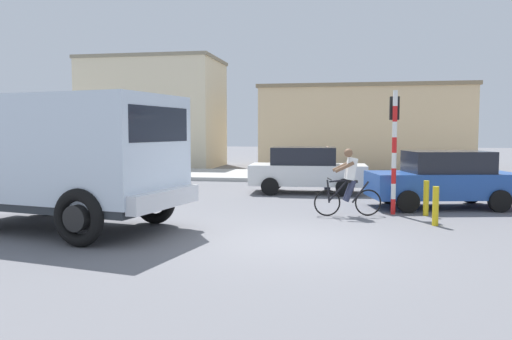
{
  "coord_description": "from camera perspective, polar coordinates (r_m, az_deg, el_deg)",
  "views": [
    {
      "loc": [
        1.15,
        -9.79,
        2.16
      ],
      "look_at": [
        -1.04,
        2.5,
        1.2
      ],
      "focal_mm": 35.62,
      "sensor_mm": 36.0,
      "label": 1
    }
  ],
  "objects": [
    {
      "name": "car_white_mid",
      "position": [
        17.79,
        5.72,
        0.04
      ],
      "size": [
        4.07,
        2.0,
        1.6
      ],
      "color": "white",
      "rests_on": "ground"
    },
    {
      "name": "sidewalk_far",
      "position": [
        23.71,
        7.29,
        -0.67
      ],
      "size": [
        80.0,
        5.0,
        0.16
      ],
      "primitive_type": "cube",
      "color": "#ADADA8",
      "rests_on": "ground"
    },
    {
      "name": "cyclist",
      "position": [
        13.08,
        10.34,
        -1.36
      ],
      "size": [
        1.7,
        0.58,
        1.72
      ],
      "color": "black",
      "rests_on": "ground"
    },
    {
      "name": "car_far_side",
      "position": [
        15.21,
        20.27,
        -0.95
      ],
      "size": [
        4.27,
        2.52,
        1.6
      ],
      "color": "#234C9E",
      "rests_on": "ground"
    },
    {
      "name": "pedestrian_near_kerb",
      "position": [
        18.56,
        8.03,
        0.29
      ],
      "size": [
        0.34,
        0.22,
        1.62
      ],
      "color": "#2D334C",
      "rests_on": "ground"
    },
    {
      "name": "building_mid_block",
      "position": [
        31.04,
        11.82,
        4.66
      ],
      "size": [
        11.55,
        7.71,
        4.7
      ],
      "color": "#D1B284",
      "rests_on": "ground"
    },
    {
      "name": "truck_foreground",
      "position": [
        11.92,
        -21.2,
        1.73
      ],
      "size": [
        5.79,
        3.59,
        2.9
      ],
      "color": "silver",
      "rests_on": "ground"
    },
    {
      "name": "traffic_light_pole",
      "position": [
        13.63,
        15.27,
        3.85
      ],
      "size": [
        0.24,
        0.43,
        3.2
      ],
      "color": "red",
      "rests_on": "ground"
    },
    {
      "name": "bollard_near",
      "position": [
        12.3,
        19.51,
        -3.85
      ],
      "size": [
        0.14,
        0.14,
        0.9
      ],
      "primitive_type": "cylinder",
      "color": "gold",
      "rests_on": "ground"
    },
    {
      "name": "ground_plane",
      "position": [
        10.09,
        3.37,
        -7.97
      ],
      "size": [
        120.0,
        120.0,
        0.0
      ],
      "primitive_type": "plane",
      "color": "slate"
    },
    {
      "name": "bollard_far",
      "position": [
        13.67,
        18.56,
        -3.02
      ],
      "size": [
        0.14,
        0.14,
        0.9
      ],
      "primitive_type": "cylinder",
      "color": "gold",
      "rests_on": "ground"
    },
    {
      "name": "building_corner_left",
      "position": [
        31.69,
        -11.35,
        6.29
      ],
      "size": [
        8.03,
        5.16,
        6.5
      ],
      "color": "beige",
      "rests_on": "ground"
    }
  ]
}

